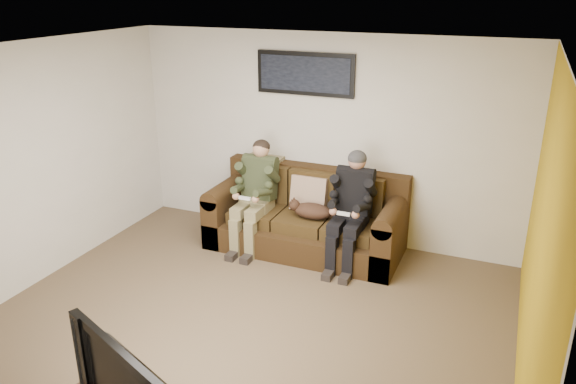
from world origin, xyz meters
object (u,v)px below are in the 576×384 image
at_px(framed_poster, 305,74).
at_px(cat, 311,210).
at_px(sofa, 308,219).
at_px(person_left, 256,188).
at_px(person_right, 351,202).

bearing_deg(framed_poster, cat, -61.43).
relative_size(sofa, cat, 3.60).
height_order(person_left, person_right, person_right).
bearing_deg(person_right, cat, 178.97).
bearing_deg(sofa, person_left, -161.96).
distance_m(sofa, person_right, 0.75).
height_order(cat, framed_poster, framed_poster).
xyz_separation_m(person_right, cat, (-0.50, 0.01, -0.19)).
distance_m(sofa, person_left, 0.75).
bearing_deg(framed_poster, person_left, -125.40).
distance_m(person_right, cat, 0.53).
distance_m(person_left, person_right, 1.23).
distance_m(sofa, framed_poster, 1.79).
distance_m(person_right, framed_poster, 1.67).
bearing_deg(cat, person_left, -179.25).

